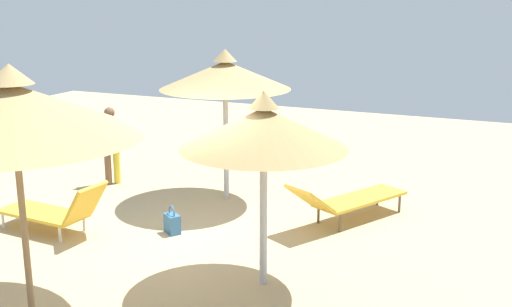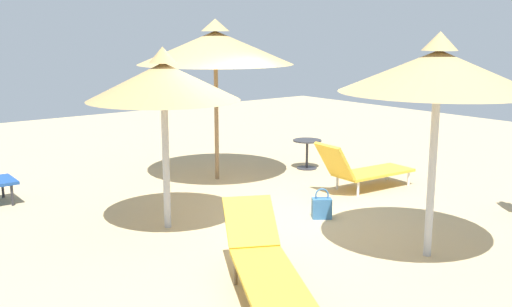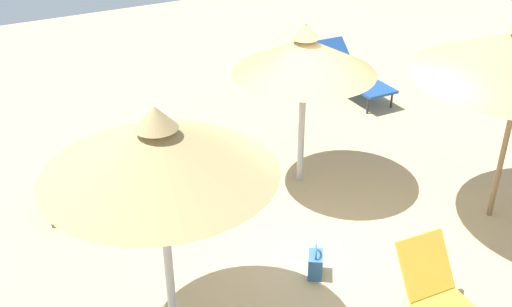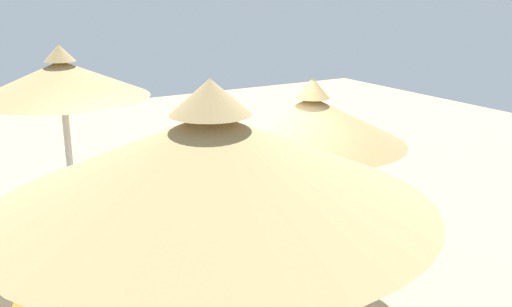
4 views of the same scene
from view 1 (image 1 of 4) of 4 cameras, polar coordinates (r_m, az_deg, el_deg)
ground at (r=9.27m, az=-5.50°, el=-9.39°), size 24.00×24.00×0.10m
parasol_umbrella_near_right at (r=7.27m, az=-21.14°, el=3.62°), size 2.83×2.83×2.94m
parasol_umbrella_edge at (r=11.12m, az=-2.81°, el=7.09°), size 2.32×2.32×2.73m
parasol_umbrella_back at (r=7.70m, az=0.70°, el=2.27°), size 2.09×2.09×2.53m
lounge_chair_far_right at (r=10.44m, az=8.23°, el=-4.10°), size 2.34×1.60×0.80m
lounge_chair_center at (r=10.36m, az=-17.69°, el=-4.91°), size 0.76×1.90×0.90m
person_standing_front at (r=12.60m, az=-12.98°, el=1.09°), size 0.37×0.35×1.53m
handbag at (r=10.02m, az=-7.59°, el=-6.26°), size 0.31×0.34×0.46m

